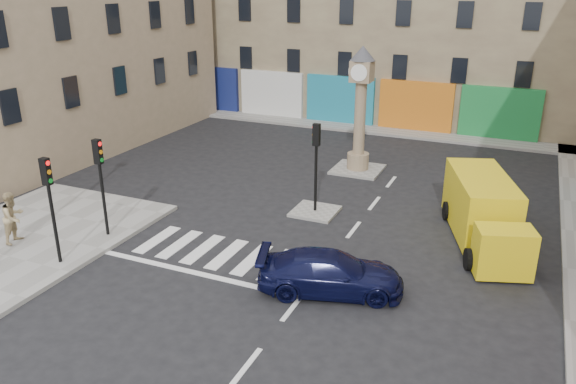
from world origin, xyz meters
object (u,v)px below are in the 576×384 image
Objects in this scene: traffic_light_left_near at (50,194)px; navy_sedan at (331,273)px; traffic_light_left_far at (100,172)px; clock_pillar at (361,102)px; pedestrian_tan at (13,217)px; traffic_light_island at (316,153)px; yellow_van at (484,212)px.

traffic_light_left_near reaches higher than navy_sedan.
traffic_light_left_far is 0.61× the size of clock_pillar.
traffic_light_left_far reaches higher than navy_sedan.
traffic_light_left_near reaches higher than pedestrian_tan.
traffic_light_island reaches higher than pedestrian_tan.
traffic_light_left_far reaches higher than yellow_van.
traffic_light_left_near is 1.00× the size of traffic_light_left_far.
traffic_light_island is at bearing -90.00° from clock_pillar.
traffic_light_island is 6.59m from navy_sedan.
clock_pillar is 9.17m from yellow_van.
traffic_light_left_near is 15.19m from clock_pillar.
clock_pillar reaches higher than pedestrian_tan.
clock_pillar is (6.30, 13.80, 0.93)m from traffic_light_left_near.
traffic_light_left_far is 1.00× the size of traffic_light_island.
navy_sedan is 7.01m from yellow_van.
clock_pillar is 1.35× the size of navy_sedan.
traffic_light_left_near is 1.00× the size of traffic_light_island.
traffic_light_island is (6.30, 7.80, -0.03)m from traffic_light_left_near.
traffic_light_left_far is at bearing -118.94° from clock_pillar.
yellow_van is at bearing -72.39° from pedestrian_tan.
yellow_van is 3.40× the size of pedestrian_tan.
traffic_light_island is at bearing 7.98° from navy_sedan.
traffic_light_left_far reaches higher than pedestrian_tan.
traffic_light_left_far is 0.82× the size of navy_sedan.
pedestrian_tan is at bearing 80.10° from navy_sedan.
traffic_light_left_far reaches higher than traffic_light_island.
navy_sedan is 0.69× the size of yellow_van.
navy_sedan is (9.00, -0.29, -1.97)m from traffic_light_left_far.
traffic_light_left_far is 8.30m from traffic_light_island.
clock_pillar reaches higher than traffic_light_left_far.
traffic_light_left_near is 0.82× the size of navy_sedan.
traffic_light_left_far is 14.12m from yellow_van.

